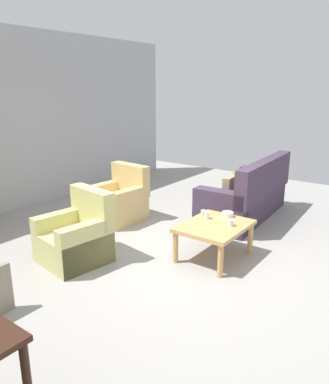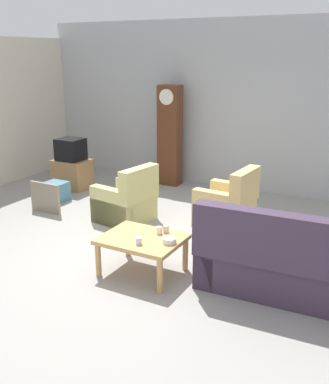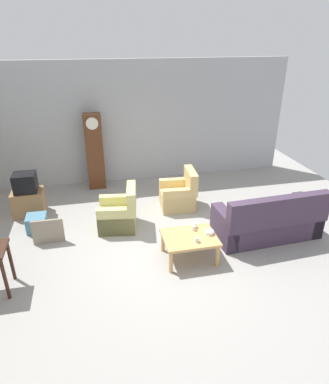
{
  "view_description": "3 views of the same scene",
  "coord_description": "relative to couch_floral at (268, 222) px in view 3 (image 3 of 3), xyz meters",
  "views": [
    {
      "loc": [
        -3.7,
        -2.6,
        2.2
      ],
      "look_at": [
        0.44,
        0.46,
        0.73
      ],
      "focal_mm": 34.94,
      "sensor_mm": 36.0,
      "label": 1
    },
    {
      "loc": [
        2.96,
        -4.66,
        2.59
      ],
      "look_at": [
        0.06,
        0.67,
        0.69
      ],
      "focal_mm": 41.93,
      "sensor_mm": 36.0,
      "label": 2
    },
    {
      "loc": [
        -1.2,
        -5.29,
        3.76
      ],
      "look_at": [
        0.16,
        0.8,
        0.81
      ],
      "focal_mm": 31.39,
      "sensor_mm": 36.0,
      "label": 3
    }
  ],
  "objects": [
    {
      "name": "garage_door_wall",
      "position": [
        -2.09,
        3.68,
        1.24
      ],
      "size": [
        8.4,
        0.16,
        3.2
      ],
      "primitive_type": "cube",
      "color": "#ADAFB5",
      "rests_on": "ground_plane"
    },
    {
      "name": "coffee_table_wood",
      "position": [
        -1.74,
        -0.34,
        0.04
      ],
      "size": [
        0.96,
        0.76,
        0.47
      ],
      "color": "tan",
      "rests_on": "ground_plane"
    },
    {
      "name": "cup_white_porcelain",
      "position": [
        -1.61,
        -0.14,
        0.16
      ],
      "size": [
        0.07,
        0.07,
        0.09
      ],
      "primitive_type": "cylinder",
      "color": "white",
      "rests_on": "coffee_table_wood"
    },
    {
      "name": "cup_cream_tall",
      "position": [
        -1.56,
        -0.06,
        0.16
      ],
      "size": [
        0.07,
        0.07,
        0.09
      ],
      "primitive_type": "cylinder",
      "color": "beige",
      "rests_on": "coffee_table_wood"
    },
    {
      "name": "tv_stand_cabinet",
      "position": [
        -4.83,
        2.08,
        -0.07
      ],
      "size": [
        0.68,
        0.52,
        0.57
      ],
      "primitive_type": "cube",
      "color": "#997047",
      "rests_on": "ground_plane"
    },
    {
      "name": "grandfather_clock",
      "position": [
        -3.25,
        3.24,
        0.64
      ],
      "size": [
        0.44,
        0.3,
        1.99
      ],
      "color": "#562D19",
      "rests_on": "ground_plane"
    },
    {
      "name": "framed_picture_leaning",
      "position": [
        -4.3,
        0.74,
        -0.1
      ],
      "size": [
        0.6,
        0.05,
        0.51
      ],
      "primitive_type": "cube",
      "color": "gray",
      "rests_on": "ground_plane"
    },
    {
      "name": "armchair_olive_far",
      "position": [
        -1.4,
        1.67,
        -0.05
      ],
      "size": [
        0.84,
        0.82,
        0.92
      ],
      "color": "#D8B872",
      "rests_on": "ground_plane"
    },
    {
      "name": "tv_crt",
      "position": [
        -4.83,
        2.08,
        0.43
      ],
      "size": [
        0.48,
        0.44,
        0.42
      ],
      "primitive_type": "cube",
      "color": "black",
      "rests_on": "tv_stand_cabinet"
    },
    {
      "name": "bowl_white_stacked",
      "position": [
        -1.37,
        -0.33,
        0.14
      ],
      "size": [
        0.16,
        0.16,
        0.07
      ],
      "primitive_type": "cylinder",
      "color": "white",
      "rests_on": "coffee_table_wood"
    },
    {
      "name": "couch_floral",
      "position": [
        0.0,
        0.0,
        0.0
      ],
      "size": [
        2.14,
        0.99,
        1.04
      ],
      "color": "#423347",
      "rests_on": "ground_plane"
    },
    {
      "name": "cup_blue_rimmed",
      "position": [
        -1.66,
        -0.53,
        0.15
      ],
      "size": [
        0.07,
        0.07,
        0.08
      ],
      "primitive_type": "cylinder",
      "color": "silver",
      "rests_on": "coffee_table_wood"
    },
    {
      "name": "ground_plane",
      "position": [
        -2.09,
        0.08,
        -0.36
      ],
      "size": [
        10.4,
        10.4,
        0.0
      ],
      "primitive_type": "plane",
      "color": "#999691"
    },
    {
      "name": "armchair_olive_near",
      "position": [
        -2.87,
        1.05,
        -0.05
      ],
      "size": [
        0.89,
        0.87,
        0.92
      ],
      "color": "#CCC67A",
      "rests_on": "ground_plane"
    },
    {
      "name": "storage_box_blue",
      "position": [
        -4.58,
        1.29,
        -0.19
      ],
      "size": [
        0.4,
        0.4,
        0.34
      ],
      "primitive_type": "cube",
      "color": "teal",
      "rests_on": "ground_plane"
    }
  ]
}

